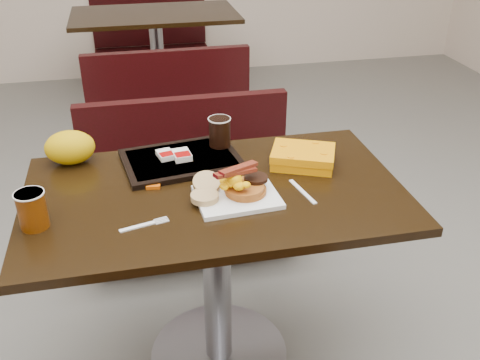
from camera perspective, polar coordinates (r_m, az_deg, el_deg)
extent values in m
cube|color=gray|center=(2.20, -2.21, -18.07)|extent=(6.00, 7.00, 0.01)
cube|color=white|center=(1.67, -0.31, -1.81)|extent=(0.26, 0.21, 0.01)
cylinder|color=#AA4E1C|center=(1.68, 0.60, -0.89)|extent=(0.16, 0.16, 0.03)
cylinder|color=black|center=(1.69, 1.70, 0.19)|extent=(0.09, 0.09, 0.01)
ellipsoid|color=#FF9B05|center=(1.64, -0.60, -0.13)|extent=(0.10, 0.09, 0.05)
cylinder|color=tan|center=(1.64, -3.74, -1.79)|extent=(0.10, 0.10, 0.02)
cylinder|color=tan|center=(1.69, -3.54, -0.32)|extent=(0.09, 0.09, 0.05)
cylinder|color=#913D05|center=(1.63, -21.06, -2.97)|extent=(0.10, 0.10, 0.11)
cube|color=white|center=(1.72, 6.61, -1.21)|extent=(0.04, 0.16, 0.00)
cube|color=#C14908|center=(1.76, -9.14, -0.59)|extent=(0.05, 0.04, 0.01)
cube|color=#8C0504|center=(1.71, -2.06, -1.25)|extent=(0.04, 0.03, 0.01)
cube|color=black|center=(1.90, -6.20, 2.11)|extent=(0.43, 0.33, 0.02)
cube|color=silver|center=(1.90, -7.87, 2.66)|extent=(0.07, 0.08, 0.02)
cube|color=silver|center=(1.89, -6.17, 2.64)|extent=(0.07, 0.09, 0.02)
cylinder|color=black|center=(1.95, -2.16, 5.08)|extent=(0.09, 0.09, 0.11)
cube|color=orange|center=(1.88, 6.65, 2.42)|extent=(0.26, 0.23, 0.06)
ellipsoid|color=#D6B907|center=(1.95, -17.49, 3.29)|extent=(0.18, 0.14, 0.12)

